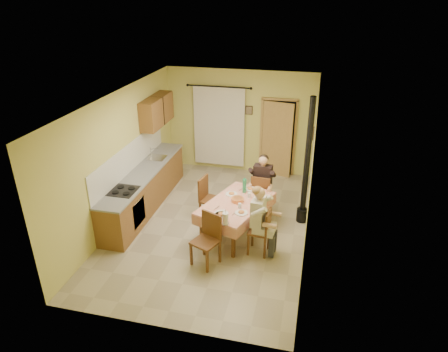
% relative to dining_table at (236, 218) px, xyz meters
% --- Properties ---
extents(floor, '(4.00, 6.00, 0.01)m').
position_rel_dining_table_xyz_m(floor, '(-0.59, 0.25, -0.38)').
color(floor, tan).
rests_on(floor, ground).
extents(room_shell, '(4.04, 6.04, 2.82)m').
position_rel_dining_table_xyz_m(room_shell, '(-0.59, 0.25, 1.44)').
color(room_shell, '#D5D16D').
rests_on(room_shell, ground).
extents(kitchen_run, '(0.64, 3.64, 1.56)m').
position_rel_dining_table_xyz_m(kitchen_run, '(-2.29, 0.65, 0.10)').
color(kitchen_run, brown).
rests_on(kitchen_run, ground).
extents(upper_cabinets, '(0.35, 1.40, 0.70)m').
position_rel_dining_table_xyz_m(upper_cabinets, '(-2.41, 1.95, 1.57)').
color(upper_cabinets, brown).
rests_on(upper_cabinets, room_shell).
extents(curtain, '(1.70, 0.07, 2.22)m').
position_rel_dining_table_xyz_m(curtain, '(-1.14, 3.15, 0.88)').
color(curtain, black).
rests_on(curtain, ground).
extents(doorway, '(0.96, 0.24, 2.15)m').
position_rel_dining_table_xyz_m(doorway, '(0.46, 3.18, 0.67)').
color(doorway, black).
rests_on(doorway, ground).
extents(dining_table, '(1.51, 1.92, 0.76)m').
position_rel_dining_table_xyz_m(dining_table, '(0.00, 0.00, 0.00)').
color(dining_table, tan).
rests_on(dining_table, ground).
extents(tableware, '(0.63, 1.64, 0.33)m').
position_rel_dining_table_xyz_m(tableware, '(0.00, -0.09, 0.43)').
color(tableware, white).
rests_on(tableware, dining_table).
extents(chair_far, '(0.45, 0.45, 0.99)m').
position_rel_dining_table_xyz_m(chair_far, '(0.38, 0.97, -0.09)').
color(chair_far, brown).
rests_on(chair_far, ground).
extents(chair_near, '(0.57, 0.57, 1.00)m').
position_rel_dining_table_xyz_m(chair_near, '(-0.34, -1.07, -0.09)').
color(chair_near, brown).
rests_on(chair_near, ground).
extents(chair_right, '(0.42, 0.42, 0.94)m').
position_rel_dining_table_xyz_m(chair_right, '(0.57, -0.51, -0.09)').
color(chair_right, brown).
rests_on(chair_right, ground).
extents(chair_left, '(0.50, 0.50, 0.99)m').
position_rel_dining_table_xyz_m(chair_left, '(-0.66, 0.48, -0.09)').
color(chair_left, brown).
rests_on(chair_left, ground).
extents(man_far, '(0.60, 0.48, 1.39)m').
position_rel_dining_table_xyz_m(man_far, '(0.39, 0.98, 0.50)').
color(man_far, black).
rests_on(man_far, chair_far).
extents(man_right, '(0.49, 0.61, 1.39)m').
position_rel_dining_table_xyz_m(man_right, '(0.56, -0.51, 0.50)').
color(man_right, beige).
rests_on(man_right, chair_right).
extents(stove_flue, '(0.24, 0.24, 2.80)m').
position_rel_dining_table_xyz_m(stove_flue, '(1.31, 0.85, 0.64)').
color(stove_flue, black).
rests_on(stove_flue, ground).
extents(picture_back, '(0.19, 0.03, 0.23)m').
position_rel_dining_table_xyz_m(picture_back, '(-0.34, 3.22, 1.37)').
color(picture_back, black).
rests_on(picture_back, room_shell).
extents(picture_right, '(0.03, 0.31, 0.21)m').
position_rel_dining_table_xyz_m(picture_right, '(1.38, 1.45, 1.47)').
color(picture_right, brown).
rests_on(picture_right, room_shell).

